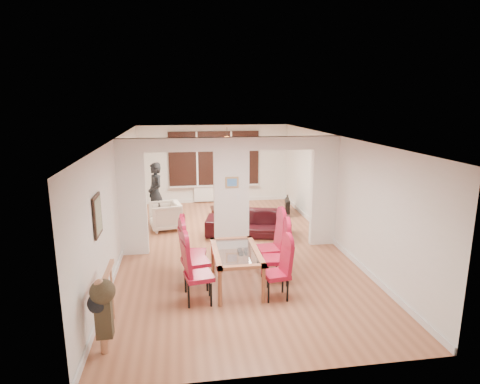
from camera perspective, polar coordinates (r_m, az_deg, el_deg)
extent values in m
cube|color=#A05F40|center=(9.52, -1.19, -7.98)|extent=(5.00, 9.00, 0.01)
cube|color=white|center=(9.13, -1.23, -0.34)|extent=(5.00, 0.18, 2.60)
cube|color=black|center=(13.44, -3.69, 4.79)|extent=(3.00, 0.08, 1.80)
cube|color=white|center=(13.62, -3.60, -0.23)|extent=(1.40, 0.08, 0.50)
sphere|color=orange|center=(12.27, -1.86, 7.09)|extent=(0.36, 0.36, 0.36)
cube|color=gray|center=(6.79, -19.62, -3.16)|extent=(0.04, 0.52, 0.67)
cube|color=#4C8CD8|center=(8.97, -1.16, 1.39)|extent=(0.30, 0.03, 0.25)
imported|color=black|center=(10.35, 1.22, -4.40)|extent=(2.29, 1.29, 0.63)
imported|color=beige|center=(10.94, -10.58, -3.37)|extent=(0.92, 0.94, 0.73)
imported|color=black|center=(11.36, -11.92, -0.22)|extent=(0.74, 0.63, 1.73)
imported|color=black|center=(12.31, 6.45, -1.96)|extent=(0.88, 0.28, 0.50)
cylinder|color=#143F19|center=(12.04, -2.20, -1.53)|extent=(0.07, 0.07, 0.28)
imported|color=black|center=(12.11, -1.30, -1.98)|extent=(0.23, 0.23, 0.06)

